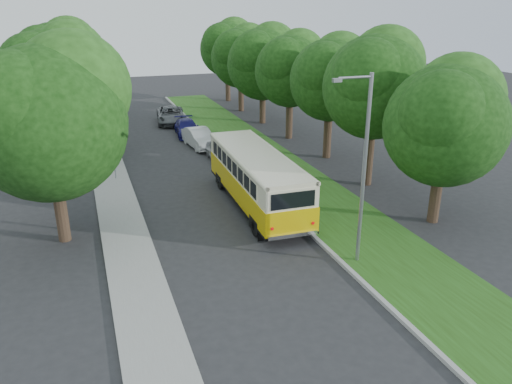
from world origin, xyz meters
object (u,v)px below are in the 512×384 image
object	(u,v)px
car_white	(199,138)
car_silver	(220,151)
car_blue	(187,128)
lamppost_near	(362,166)
vintage_bus	(257,180)
lamppost_far	(102,104)
car_grey	(171,115)

from	to	relation	value
car_white	car_silver	bearing A→B (deg)	-87.61
car_silver	car_blue	distance (m)	7.79
lamppost_near	car_white	world-z (taller)	lamppost_near
vintage_bus	car_silver	xyz separation A→B (m)	(0.52, 9.03, -0.90)
lamppost_far	vintage_bus	bearing A→B (deg)	-57.71
car_silver	car_white	world-z (taller)	car_white
vintage_bus	car_white	xyz separation A→B (m)	(-0.06, 12.91, -0.82)
car_silver	car_grey	size ratio (longest dim) A/B	0.72
car_white	car_grey	size ratio (longest dim) A/B	0.82
car_grey	car_silver	bearing A→B (deg)	-77.38
vintage_bus	car_silver	world-z (taller)	vintage_bus
car_grey	vintage_bus	bearing A→B (deg)	-80.77
car_blue	car_grey	world-z (taller)	car_grey
lamppost_far	vintage_bus	size ratio (longest dim) A/B	0.72
lamppost_near	car_silver	bearing A→B (deg)	94.64
vintage_bus	lamppost_far	bearing A→B (deg)	123.87
lamppost_far	car_white	bearing A→B (deg)	14.00
car_blue	vintage_bus	bearing A→B (deg)	-84.67
vintage_bus	lamppost_near	bearing A→B (deg)	-74.28
lamppost_near	vintage_bus	xyz separation A→B (m)	(-1.85, 7.33, -2.82)
vintage_bus	car_grey	world-z (taller)	vintage_bus
lamppost_far	car_white	world-z (taller)	lamppost_far
lamppost_far	lamppost_near	bearing A→B (deg)	-64.29
vintage_bus	car_grey	bearing A→B (deg)	93.16
lamppost_far	vintage_bus	xyz separation A→B (m)	(7.06, -11.17, -2.56)
lamppost_far	car_grey	xyz separation A→B (m)	(6.46, 10.74, -3.37)
car_blue	car_grey	distance (m)	5.14
lamppost_near	car_grey	xyz separation A→B (m)	(-2.45, 29.24, -3.62)
car_silver	car_blue	world-z (taller)	car_silver
car_white	car_grey	distance (m)	9.01
car_silver	car_white	bearing A→B (deg)	99.77
vintage_bus	car_white	bearing A→B (deg)	91.85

